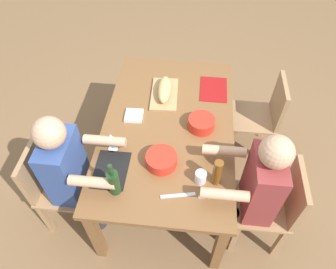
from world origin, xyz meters
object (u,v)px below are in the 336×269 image
chair_far_left (263,114)px  cutting_board (164,94)px  chair_near_right (54,183)px  beer_bottle (217,173)px  napkin_stack (134,116)px  bread_loaf (164,89)px  dining_table (168,132)px  chair_far_right (274,204)px  wine_glass (111,139)px  serving_bowl_pasta (202,123)px  diner_far_right (255,186)px  serving_bowl_salad (161,159)px  cup_far_right (201,177)px  wine_bottle (114,182)px  diner_near_right (71,170)px

chair_far_left → cutting_board: (0.12, -0.90, 0.27)m
chair_near_right → beer_bottle: (0.02, 1.20, 0.37)m
napkin_stack → bread_loaf: bearing=142.6°
dining_table → chair_far_right: 0.96m
bread_loaf → beer_bottle: size_ratio=1.45×
wine_glass → serving_bowl_pasta: bearing=114.1°
chair_far_right → diner_far_right: bearing=-90.0°
cutting_board → beer_bottle: 0.93m
diner_far_right → chair_far_right: bearing=90.0°
dining_table → serving_bowl_salad: serving_bowl_salad is taller
bread_loaf → napkin_stack: bread_loaf is taller
beer_bottle → wine_glass: 0.77m
serving_bowl_salad → wine_glass: size_ratio=1.33×
serving_bowl_pasta → beer_bottle: 0.50m
chair_far_right → chair_near_right: bearing=-90.0°
cup_far_right → napkin_stack: (-0.54, -0.55, -0.03)m
napkin_stack → wine_bottle: bearing=-0.1°
beer_bottle → napkin_stack: size_ratio=1.57×
chair_far_left → chair_far_right: same height
cup_far_right → cutting_board: bearing=-157.7°
cup_far_right → chair_far_left: bearing=149.1°
wine_glass → cup_far_right: (0.21, 0.64, -0.07)m
chair_far_left → cutting_board: 0.94m
diner_far_right → bread_loaf: (-0.80, -0.71, 0.11)m
chair_far_right → wine_bottle: 1.18m
wine_bottle → serving_bowl_salad: bearing=132.4°
beer_bottle → cup_far_right: bearing=-87.1°
chair_near_right → serving_bowl_salad: (-0.09, 0.82, 0.31)m
chair_far_left → bread_loaf: bearing=-82.6°
beer_bottle → bread_loaf: bearing=-151.7°
chair_far_right → diner_far_right: (0.00, -0.18, 0.21)m
cutting_board → beer_bottle: size_ratio=1.82×
wine_bottle → beer_bottle: 0.67m
dining_table → beer_bottle: 0.63m
cutting_board → diner_near_right: bearing=-36.0°
chair_far_right → cutting_board: chair_far_right is taller
serving_bowl_pasta → wine_bottle: (0.62, -0.54, 0.06)m
chair_near_right → beer_bottle: size_ratio=3.86×
dining_table → chair_far_left: size_ratio=1.95×
bread_loaf → beer_bottle: beer_bottle is taller
cup_far_right → napkin_stack: 0.77m
chair_far_right → serving_bowl_salad: bearing=-96.4°
diner_far_right → wine_glass: (-0.18, -1.02, 0.16)m
diner_near_right → cup_far_right: size_ratio=13.06×
serving_bowl_pasta → bread_loaf: bearing=-135.6°
chair_near_right → dining_table: bearing=118.8°
chair_far_left → diner_far_right: (0.91, -0.18, 0.21)m
chair_near_right → serving_bowl_pasta: bearing=113.3°
chair_near_right → serving_bowl_pasta: (-0.47, 1.09, 0.31)m
serving_bowl_pasta → chair_far_right: bearing=50.8°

